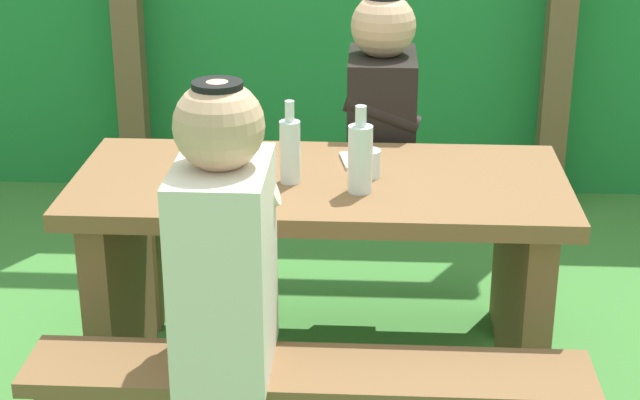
% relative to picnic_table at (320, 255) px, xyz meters
% --- Properties ---
extents(picnic_table, '(1.40, 0.64, 0.75)m').
position_rel_picnic_table_xyz_m(picnic_table, '(0.00, 0.00, 0.00)').
color(picnic_table, brown).
rests_on(picnic_table, ground_plane).
extents(bench_far, '(1.40, 0.24, 0.46)m').
position_rel_picnic_table_xyz_m(bench_far, '(0.00, 0.54, -0.18)').
color(bench_far, brown).
rests_on(bench_far, ground_plane).
extents(person_white_shirt, '(0.25, 0.35, 0.72)m').
position_rel_picnic_table_xyz_m(person_white_shirt, '(-0.20, -0.54, 0.28)').
color(person_white_shirt, silver).
rests_on(person_white_shirt, bench_near).
extents(person_black_coat, '(0.25, 0.35, 0.72)m').
position_rel_picnic_table_xyz_m(person_black_coat, '(0.17, 0.54, 0.28)').
color(person_black_coat, black).
rests_on(person_black_coat, bench_far).
extents(drinking_glass, '(0.07, 0.07, 0.08)m').
position_rel_picnic_table_xyz_m(drinking_glass, '(0.13, 0.02, 0.28)').
color(drinking_glass, silver).
rests_on(drinking_glass, picnic_table).
extents(bottle_left, '(0.07, 0.07, 0.24)m').
position_rel_picnic_table_xyz_m(bottle_left, '(0.11, -0.10, 0.34)').
color(bottle_left, silver).
rests_on(bottle_left, picnic_table).
extents(bottle_right, '(0.06, 0.06, 0.24)m').
position_rel_picnic_table_xyz_m(bottle_right, '(-0.08, -0.04, 0.34)').
color(bottle_right, silver).
rests_on(bottle_right, picnic_table).
extents(cell_phone, '(0.09, 0.15, 0.01)m').
position_rel_picnic_table_xyz_m(cell_phone, '(0.09, 0.13, 0.25)').
color(cell_phone, silver).
rests_on(cell_phone, picnic_table).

